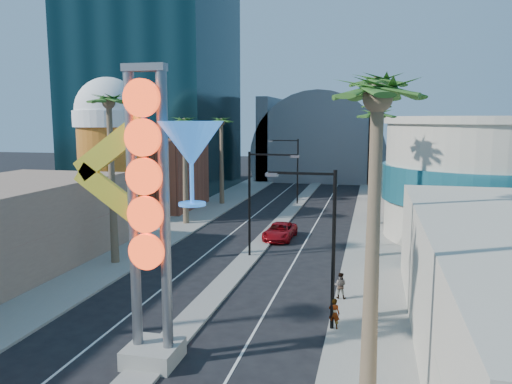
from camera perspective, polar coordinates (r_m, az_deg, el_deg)
name	(u,v)px	position (r m, az deg, el deg)	size (l,w,h in m)	color
sidewalk_west	(199,214)	(54.85, -6.58, -2.53)	(5.00, 100.00, 0.15)	gray
sidewalk_east	(377,222)	(51.66, 13.70, -3.40)	(5.00, 100.00, 0.15)	gray
median	(289,213)	(55.32, 3.80, -2.40)	(1.60, 84.00, 0.15)	gray
hotel_tower	(153,14)	(75.78, -11.71, 19.31)	(20.00, 20.00, 50.00)	black
brick_filler_west	(154,174)	(59.48, -11.56, 2.02)	(10.00, 10.00, 8.00)	brown
filler_east	(433,164)	(64.23, 19.62, 3.06)	(10.00, 20.00, 10.00)	#906F5D
beer_mug	(110,144)	(52.54, -16.35, 5.25)	(7.00, 7.00, 14.50)	#BD5919
turquoise_building	(482,180)	(46.79, 24.41, 1.30)	(16.60, 16.60, 10.60)	beige
canopy	(322,154)	(88.28, 7.51, 4.34)	(22.00, 16.00, 22.00)	slate
neon_sign	(167,196)	(20.51, -10.19, -0.41)	(6.53, 2.60, 12.55)	gray
streetlight_0	(257,194)	(37.00, 0.06, -0.20)	(3.79, 0.25, 8.00)	black
streetlight_1	(293,165)	(60.62, 4.28, 3.12)	(3.79, 0.25, 8.00)	black
streetlight_2	(324,235)	(24.36, 7.77, -4.90)	(3.45, 0.25, 8.00)	black
palm_1	(109,112)	(36.36, -16.44, 8.71)	(2.40, 2.40, 12.70)	brown
palm_2	(184,128)	(49.03, -8.21, 7.22)	(2.40, 2.40, 11.20)	brown
palm_3	(221,127)	(60.35, -4.00, 7.48)	(2.40, 2.40, 11.20)	brown
palm_4	(377,119)	(15.61, 13.66, 8.10)	(2.40, 2.40, 12.20)	brown
palm_5	(377,101)	(25.63, 13.66, 10.10)	(2.40, 2.40, 13.20)	brown
palm_6	(376,125)	(37.62, 13.53, 7.44)	(2.40, 2.40, 11.70)	brown
palm_7	(376,114)	(49.62, 13.55, 8.63)	(2.40, 2.40, 12.70)	brown
red_pickup	(280,231)	(43.50, 2.75, -4.52)	(2.33, 5.05, 1.40)	maroon
pedestrian_a	(334,313)	(25.51, 8.92, -13.54)	(0.56, 0.37, 1.53)	gray
pedestrian_b	(340,285)	(29.53, 9.59, -10.48)	(0.74, 0.58, 1.52)	gray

